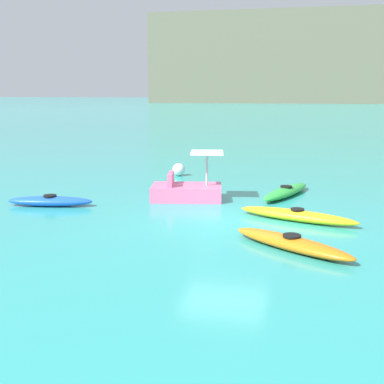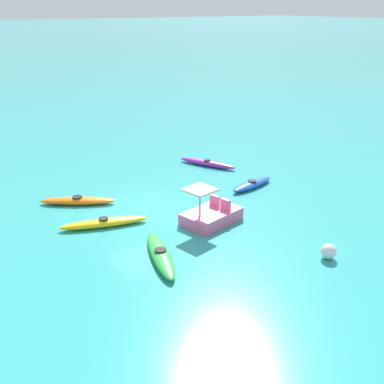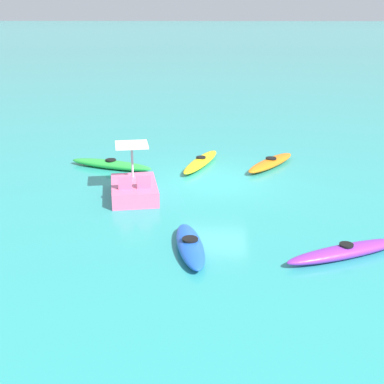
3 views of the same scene
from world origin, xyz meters
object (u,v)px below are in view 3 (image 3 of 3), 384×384
object	(u,v)px
kayak_green	(111,164)
kayak_blue	(190,245)
kayak_yellow	(201,162)
kayak_orange	(271,163)
pedal_boat_pink	(134,187)
kayak_purple	(346,251)

from	to	relation	value
kayak_green	kayak_blue	bearing A→B (deg)	-154.59
kayak_yellow	kayak_blue	world-z (taller)	same
kayak_orange	kayak_green	xyz separation A→B (m)	(-0.54, 6.40, -0.00)
kayak_blue	pedal_boat_pink	world-z (taller)	pedal_boat_pink
pedal_boat_pink	kayak_orange	bearing A→B (deg)	-52.34
pedal_boat_pink	kayak_green	bearing A→B (deg)	23.39
kayak_blue	kayak_yellow	bearing A→B (deg)	-0.43
kayak_orange	kayak_purple	size ratio (longest dim) A/B	0.94
kayak_green	kayak_blue	distance (m)	8.19
kayak_yellow	pedal_boat_pink	bearing A→B (deg)	150.83
kayak_purple	kayak_blue	size ratio (longest dim) A/B	1.18
kayak_yellow	pedal_boat_pink	size ratio (longest dim) A/B	1.35
kayak_yellow	kayak_green	xyz separation A→B (m)	(-0.54, 3.58, 0.00)
kayak_green	kayak_purple	distance (m)	10.66
kayak_yellow	kayak_blue	xyz separation A→B (m)	(-7.95, 0.06, 0.00)
kayak_yellow	kayak_purple	distance (m)	9.01
kayak_yellow	kayak_orange	distance (m)	2.82
kayak_yellow	kayak_blue	bearing A→B (deg)	179.57
kayak_blue	pedal_boat_pink	bearing A→B (deg)	27.00
kayak_orange	kayak_purple	distance (m)	8.18
kayak_purple	pedal_boat_pink	distance (m)	7.42
kayak_yellow	kayak_purple	bearing A→B (deg)	-154.18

